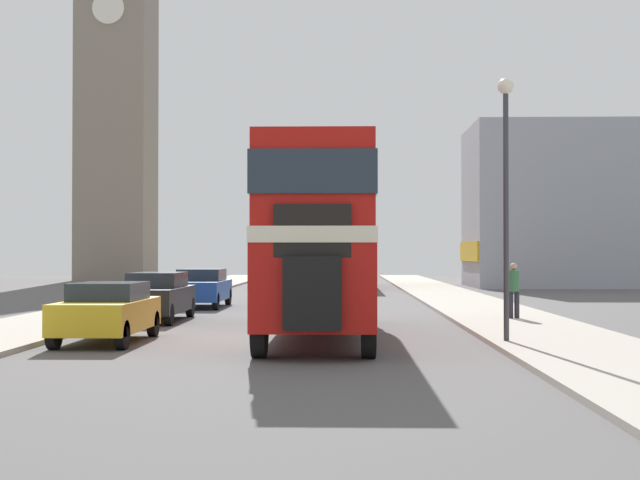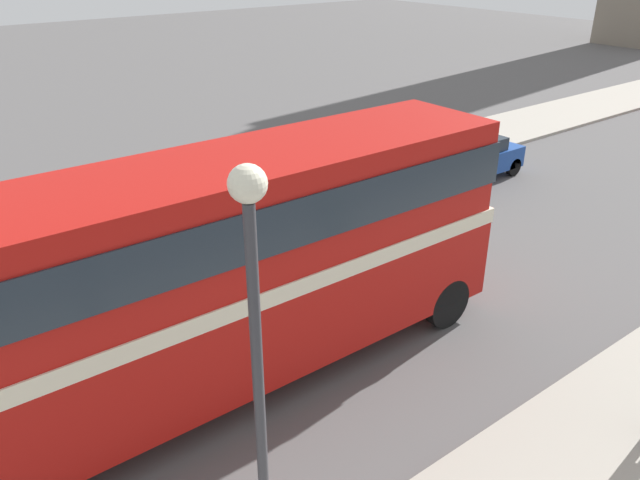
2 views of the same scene
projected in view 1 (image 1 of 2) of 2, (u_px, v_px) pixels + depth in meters
name	position (u px, v px, depth m)	size (l,w,h in m)	color
ground_plane	(271.00, 339.00, 21.48)	(120.00, 120.00, 0.00)	#565454
sidewalk_right	(552.00, 337.00, 21.31)	(3.50, 120.00, 0.12)	#A8A093
double_decker_bus	(320.00, 230.00, 22.12)	(2.46, 11.21, 4.46)	#B2140F
bus_distant	(346.00, 245.00, 54.16)	(2.44, 11.05, 4.38)	red
car_parked_near	(108.00, 311.00, 20.62)	(1.68, 3.99, 1.39)	gold
car_parked_mid	(157.00, 296.00, 27.23)	(1.67, 4.45, 1.48)	black
car_parked_far	(201.00, 287.00, 34.20)	(1.82, 4.39, 1.47)	#1E479E
pedestrian_walking	(514.00, 287.00, 26.69)	(0.34, 0.34, 1.66)	#282833
street_lamp	(506.00, 169.00, 19.85)	(0.36, 0.36, 5.86)	#38383D
church_tower	(117.00, 60.00, 70.49)	(5.72, 5.72, 34.16)	gray
shop_building_block	(595.00, 207.00, 55.36)	(15.72, 8.01, 10.00)	#999EA8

